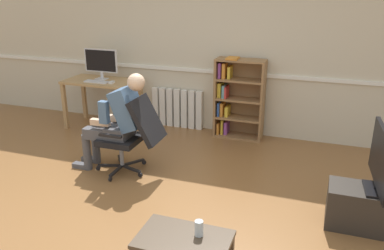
# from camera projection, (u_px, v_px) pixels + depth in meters

# --- Properties ---
(ground_plane) EXTENTS (18.00, 18.00, 0.00)m
(ground_plane) POSITION_uv_depth(u_px,v_px,m) (149.00, 218.00, 3.91)
(ground_plane) COLOR brown
(back_wall) EXTENTS (12.00, 0.13, 2.70)m
(back_wall) POSITION_uv_depth(u_px,v_px,m) (223.00, 43.00, 5.81)
(back_wall) COLOR beige
(back_wall) RESTS_ON ground_plane
(computer_desk) EXTENTS (1.13, 0.61, 0.76)m
(computer_desk) POSITION_uv_depth(u_px,v_px,m) (102.00, 88.00, 6.16)
(computer_desk) COLOR tan
(computer_desk) RESTS_ON ground_plane
(imac_monitor) EXTENTS (0.56, 0.14, 0.47)m
(imac_monitor) POSITION_uv_depth(u_px,v_px,m) (101.00, 62.00, 6.11)
(imac_monitor) COLOR silver
(imac_monitor) RESTS_ON computer_desk
(keyboard) EXTENTS (0.38, 0.12, 0.02)m
(keyboard) POSITION_uv_depth(u_px,v_px,m) (97.00, 82.00, 5.99)
(keyboard) COLOR silver
(keyboard) RESTS_ON computer_desk
(computer_mouse) EXTENTS (0.06, 0.10, 0.03)m
(computer_mouse) POSITION_uv_depth(u_px,v_px,m) (112.00, 82.00, 5.93)
(computer_mouse) COLOR white
(computer_mouse) RESTS_ON computer_desk
(bookshelf) EXTENTS (0.71, 0.29, 1.19)m
(bookshelf) POSITION_uv_depth(u_px,v_px,m) (236.00, 98.00, 5.80)
(bookshelf) COLOR olive
(bookshelf) RESTS_ON ground_plane
(radiator) EXTENTS (0.83, 0.08, 0.61)m
(radiator) POSITION_uv_depth(u_px,v_px,m) (177.00, 108.00, 6.28)
(radiator) COLOR white
(radiator) RESTS_ON ground_plane
(office_chair) EXTENTS (0.83, 0.61, 0.96)m
(office_chair) POSITION_uv_depth(u_px,v_px,m) (132.00, 132.00, 4.67)
(office_chair) COLOR black
(office_chair) RESTS_ON ground_plane
(person_seated) EXTENTS (0.97, 0.40, 1.23)m
(person_seated) POSITION_uv_depth(u_px,v_px,m) (117.00, 120.00, 4.69)
(person_seated) COLOR #4C4C51
(person_seated) RESTS_ON ground_plane
(tv_stand) EXTENTS (0.81, 0.37, 0.40)m
(tv_stand) POSITION_uv_depth(u_px,v_px,m) (372.00, 209.00, 3.69)
(tv_stand) COLOR #2D2823
(tv_stand) RESTS_ON ground_plane
(tv_screen) EXTENTS (0.22, 0.86, 0.57)m
(tv_screen) POSITION_uv_depth(u_px,v_px,m) (381.00, 161.00, 3.52)
(tv_screen) COLOR black
(tv_screen) RESTS_ON tv_stand
(coffee_table) EXTENTS (0.70, 0.45, 0.38)m
(coffee_table) POSITION_uv_depth(u_px,v_px,m) (184.00, 244.00, 3.00)
(coffee_table) COLOR #4C3D2D
(coffee_table) RESTS_ON ground_plane
(drinking_glass) EXTENTS (0.07, 0.07, 0.12)m
(drinking_glass) POSITION_uv_depth(u_px,v_px,m) (199.00, 228.00, 2.99)
(drinking_glass) COLOR silver
(drinking_glass) RESTS_ON coffee_table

